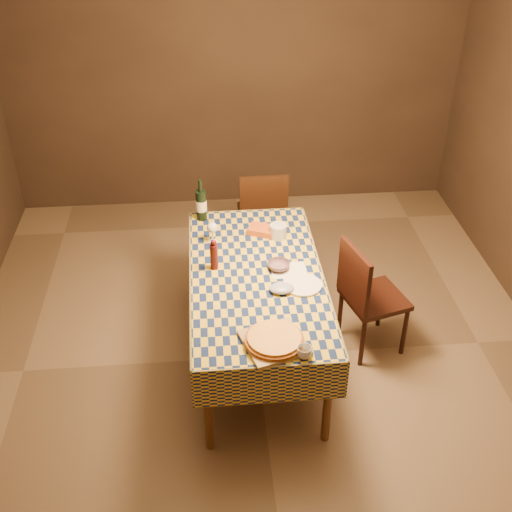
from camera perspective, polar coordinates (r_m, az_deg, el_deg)
name	(u,v)px	position (r m, az deg, el deg)	size (l,w,h in m)	color
room	(257,203)	(4.19, 0.06, 4.72)	(5.00, 5.10, 2.70)	brown
dining_table	(257,284)	(4.55, 0.06, -2.50)	(0.94, 1.84, 0.77)	brown
cutting_board	(274,343)	(3.94, 1.64, -7.70)	(0.35, 0.35, 0.02)	#9A7B48
pizza	(274,339)	(3.92, 1.64, -7.39)	(0.47, 0.47, 0.04)	brown
pepper_mill	(214,255)	(4.52, -3.76, 0.08)	(0.07, 0.07, 0.24)	#441010
bowl	(279,266)	(4.56, 2.02, -0.87)	(0.16, 0.16, 0.05)	#684E57
wine_glass	(212,228)	(4.81, -3.91, 2.45)	(0.08, 0.08, 0.16)	white
wine_bottle	(201,205)	(5.10, -4.89, 4.58)	(0.09, 0.09, 0.35)	black
deli_tub	(278,231)	(4.89, 1.99, 2.22)	(0.13, 0.13, 0.11)	silver
takeout_container	(262,230)	(4.95, 0.52, 2.31)	(0.20, 0.14, 0.05)	#B85118
white_plate	(303,285)	(4.41, 4.16, -2.58)	(0.26, 0.26, 0.02)	white
tumbler	(304,352)	(3.85, 4.32, -8.53)	(0.10, 0.10, 0.08)	silver
flour_patch	(289,270)	(4.56, 2.92, -1.27)	(0.25, 0.19, 0.00)	silver
flour_bag	(282,288)	(4.34, 2.30, -2.88)	(0.17, 0.13, 0.05)	#939BBC
chair_far	(262,212)	(5.74, 0.58, 3.97)	(0.42, 0.43, 0.93)	black
chair_right	(366,293)	(4.81, 9.74, -3.29)	(0.53, 0.52, 0.93)	black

